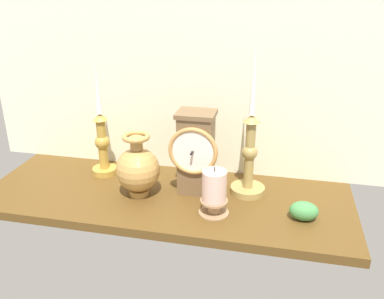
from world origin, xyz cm
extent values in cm
cube|color=#553A18|center=(0.00, 0.00, -1.20)|extent=(100.00, 36.00, 2.40)
cube|color=#E9E6C7|center=(0.00, 18.50, 32.50)|extent=(120.00, 2.00, 65.00)
cube|color=brown|center=(7.56, 4.05, 10.85)|extent=(9.02, 7.39, 21.70)
cube|color=brown|center=(7.56, 4.05, 22.30)|extent=(10.10, 8.28, 1.20)
torus|color=tan|center=(7.56, -0.04, 13.50)|extent=(13.12, 1.19, 13.12)
cylinder|color=white|center=(7.56, -0.14, 13.50)|extent=(10.97, 0.40, 10.97)
cube|color=black|center=(7.56, -0.44, 13.50)|extent=(0.63, 4.18, 0.30)
cylinder|color=#B38D38|center=(-21.64, 8.77, 0.90)|extent=(7.35, 7.35, 1.80)
cylinder|color=#B38D38|center=(-21.64, 8.77, 9.38)|extent=(2.73, 2.73, 15.16)
sphere|color=#B38D38|center=(-21.64, 8.77, 10.14)|extent=(4.38, 4.38, 4.38)
cone|color=#B38D38|center=(-21.64, 8.77, 17.96)|extent=(4.18, 4.18, 2.00)
cone|color=white|center=(-21.64, 8.77, 25.98)|extent=(2.01, 2.01, 14.04)
cylinder|color=#A2894B|center=(21.71, 5.86, 0.90)|extent=(9.40, 9.40, 1.80)
cylinder|color=#A2894B|center=(21.71, 5.86, 11.17)|extent=(2.62, 2.62, 18.74)
sphere|color=#A2894B|center=(21.71, 5.86, 12.11)|extent=(4.19, 4.19, 4.19)
cone|color=#A2894B|center=(21.71, 5.86, 21.54)|extent=(4.45, 4.45, 2.00)
cone|color=white|center=(21.71, 5.86, 32.23)|extent=(1.86, 1.86, 19.38)
cylinder|color=#B88A48|center=(-7.11, -1.62, 0.80)|extent=(5.33, 5.33, 1.60)
sphere|color=#B88A48|center=(-7.11, -1.62, 7.52)|extent=(11.84, 11.84, 11.84)
cylinder|color=#B88A48|center=(-7.11, -1.62, 15.17)|extent=(3.31, 3.31, 3.47)
torus|color=#B88A48|center=(-7.11, -1.62, 16.90)|extent=(7.30, 7.30, 1.32)
cylinder|color=#A47D59|center=(14.42, -6.76, 1.77)|extent=(3.06, 3.06, 3.55)
cylinder|color=#A47D59|center=(14.42, -6.76, 0.40)|extent=(7.64, 7.64, 0.80)
cylinder|color=#A47D59|center=(14.42, -6.76, 3.55)|extent=(6.88, 6.88, 0.60)
cylinder|color=beige|center=(14.42, -6.76, 7.82)|extent=(6.11, 6.11, 7.75)
cylinder|color=black|center=(14.42, -6.76, 12.30)|extent=(0.30, 0.30, 1.20)
ellipsoid|color=#448847|center=(36.30, -4.94, 2.40)|extent=(7.07, 4.95, 4.80)
camera|label=1|loc=(28.21, -95.17, 55.19)|focal=38.51mm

